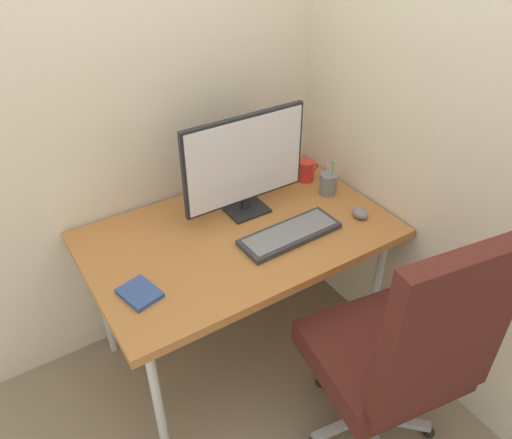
% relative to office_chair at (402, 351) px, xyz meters
% --- Properties ---
extents(ground_plane, '(8.00, 8.00, 0.00)m').
position_rel_office_chair_xyz_m(ground_plane, '(-0.20, 0.78, -0.59)').
color(ground_plane, gray).
extents(wall_back, '(2.79, 0.04, 2.80)m').
position_rel_office_chair_xyz_m(wall_back, '(-0.20, 1.22, 0.81)').
color(wall_back, beige).
rests_on(wall_back, ground_plane).
extents(wall_side_right, '(0.04, 2.30, 2.80)m').
position_rel_office_chair_xyz_m(wall_side_right, '(0.48, 0.57, 0.81)').
color(wall_side_right, beige).
rests_on(wall_side_right, ground_plane).
extents(desk, '(1.30, 0.81, 0.72)m').
position_rel_office_chair_xyz_m(desk, '(-0.20, 0.78, 0.07)').
color(desk, '#B27038').
rests_on(desk, ground_plane).
extents(office_chair, '(0.59, 0.60, 1.16)m').
position_rel_office_chair_xyz_m(office_chair, '(0.00, 0.00, 0.00)').
color(office_chair, black).
rests_on(office_chair, ground_plane).
extents(monitor, '(0.59, 0.15, 0.46)m').
position_rel_office_chair_xyz_m(monitor, '(-0.09, 0.91, 0.37)').
color(monitor, black).
rests_on(monitor, desk).
extents(keyboard, '(0.45, 0.17, 0.03)m').
position_rel_office_chair_xyz_m(keyboard, '(-0.04, 0.64, 0.14)').
color(keyboard, '#333338').
rests_on(keyboard, desk).
extents(mouse, '(0.08, 0.09, 0.04)m').
position_rel_office_chair_xyz_m(mouse, '(0.31, 0.58, 0.15)').
color(mouse, slate).
rests_on(mouse, desk).
extents(pen_holder, '(0.08, 0.08, 0.18)m').
position_rel_office_chair_xyz_m(pen_holder, '(0.32, 0.82, 0.18)').
color(pen_holder, slate).
rests_on(pen_holder, desk).
extents(notebook, '(0.15, 0.17, 0.02)m').
position_rel_office_chair_xyz_m(notebook, '(-0.71, 0.65, 0.13)').
color(notebook, '#334C8C').
rests_on(notebook, desk).
extents(coffee_mug, '(0.12, 0.08, 0.10)m').
position_rel_office_chair_xyz_m(coffee_mug, '(0.30, 0.98, 0.18)').
color(coffee_mug, red).
rests_on(coffee_mug, desk).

